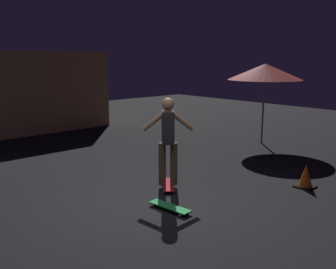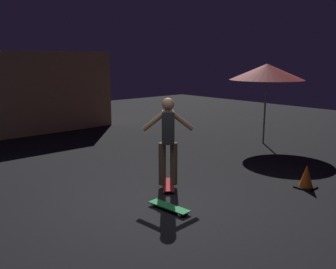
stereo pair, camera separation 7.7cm
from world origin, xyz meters
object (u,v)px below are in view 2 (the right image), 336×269
Objects in this scene: skater at (168,135)px; patio_umbrella at (267,72)px; traffic_cone at (306,177)px; skateboard_ridden at (168,185)px; skateboard_spare at (169,207)px.

patio_umbrella is at bearing 12.24° from skater.
patio_umbrella is 5.00× the size of traffic_cone.
skateboard_ridden is 1.60× the size of traffic_cone.
skateboard_ridden is at bearing 138.21° from traffic_cone.
skateboard_spare is at bearing 160.53° from traffic_cone.
skateboard_spare is at bearing -130.72° from skater.
patio_umbrella is 4.86m from skater.
traffic_cone is at bearing -19.47° from skateboard_spare.
patio_umbrella reaches higher than skateboard_spare.
skater is at bearing 0.00° from skateboard_ridden.
traffic_cone is at bearing -133.71° from patio_umbrella.
patio_umbrella reaches higher than traffic_cone.
patio_umbrella is 6.00m from skateboard_spare.
skateboard_spare is at bearing -130.72° from skateboard_ridden.
traffic_cone is (1.98, -1.77, 0.16)m from skateboard_ridden.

